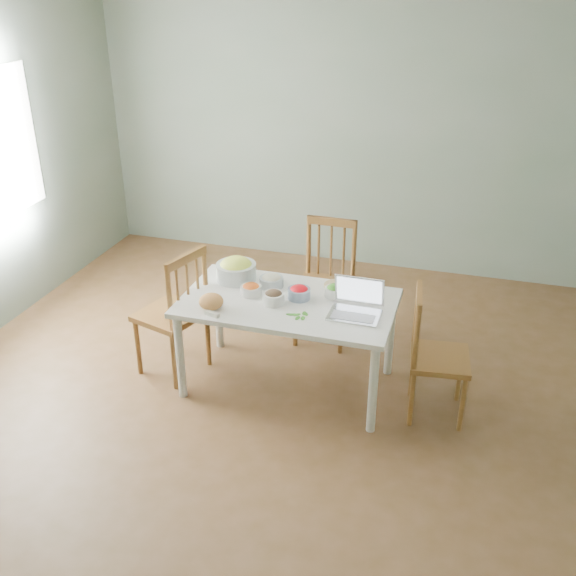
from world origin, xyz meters
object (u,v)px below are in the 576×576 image
(dining_table, at_px, (288,343))
(bowl_squash, at_px, (236,269))
(chair_left, at_px, (170,311))
(chair_right, at_px, (440,356))
(chair_far, at_px, (324,284))
(laptop, at_px, (355,301))
(bread_boule, at_px, (211,302))

(dining_table, distance_m, bowl_squash, 0.68)
(chair_left, relative_size, chair_right, 1.10)
(chair_far, bearing_deg, chair_right, -36.33)
(chair_far, bearing_deg, laptop, -62.66)
(bread_boule, distance_m, bowl_squash, 0.48)
(chair_left, xyz_separation_m, chair_right, (1.98, 0.02, -0.04))
(chair_right, xyz_separation_m, bowl_squash, (-1.55, 0.25, 0.33))
(bowl_squash, bearing_deg, chair_far, 42.27)
(dining_table, bearing_deg, chair_far, 82.93)
(chair_far, distance_m, laptop, 0.96)
(dining_table, distance_m, laptop, 0.69)
(chair_right, height_order, bowl_squash, chair_right)
(bread_boule, height_order, bowl_squash, bowl_squash)
(chair_right, xyz_separation_m, laptop, (-0.59, -0.06, 0.36))
(chair_right, distance_m, bowl_squash, 1.60)
(bread_boule, distance_m, laptop, 0.98)
(bread_boule, xyz_separation_m, laptop, (0.96, 0.18, 0.06))
(chair_left, height_order, bowl_squash, chair_left)
(chair_right, height_order, bread_boule, chair_right)
(bread_boule, bearing_deg, chair_left, 154.07)
(chair_left, bearing_deg, chair_far, 144.75)
(dining_table, bearing_deg, bread_boule, -150.82)
(chair_left, height_order, bread_boule, chair_left)
(chair_left, bearing_deg, chair_right, 107.16)
(chair_far, height_order, laptop, chair_far)
(bread_boule, bearing_deg, dining_table, 29.18)
(dining_table, bearing_deg, laptop, -10.12)
(chair_far, height_order, chair_left, chair_left)
(laptop, bearing_deg, bread_boule, -169.04)
(bread_boule, bearing_deg, chair_right, 8.44)
(dining_table, height_order, chair_right, chair_right)
(chair_right, relative_size, laptop, 2.71)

